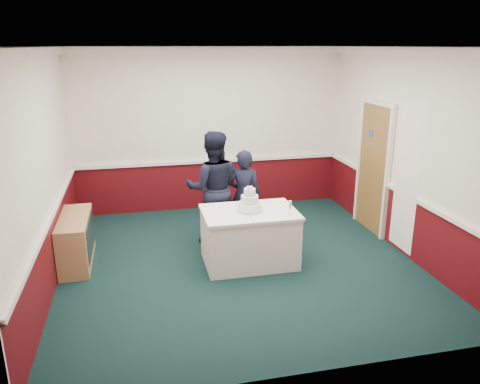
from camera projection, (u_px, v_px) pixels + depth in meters
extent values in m
plane|color=black|center=(239.00, 262.00, 6.80)|extent=(5.00, 5.00, 0.00)
cube|color=white|center=(210.00, 131.00, 8.65)|extent=(5.00, 0.05, 3.00)
cube|color=white|center=(46.00, 172.00, 5.83)|extent=(0.05, 5.00, 3.00)
cube|color=white|center=(403.00, 153.00, 6.87)|extent=(0.05, 5.00, 3.00)
cube|color=white|center=(239.00, 48.00, 5.91)|extent=(5.00, 5.00, 0.05)
cube|color=#4E0A10|center=(211.00, 185.00, 8.97)|extent=(5.00, 0.02, 0.90)
cube|color=white|center=(211.00, 161.00, 8.82)|extent=(4.98, 0.05, 0.06)
cube|color=white|center=(208.00, 50.00, 8.21)|extent=(5.00, 0.08, 0.12)
cube|color=#9B6A37|center=(373.00, 169.00, 7.75)|extent=(0.05, 0.90, 2.10)
cube|color=#234799|center=(370.00, 134.00, 7.71)|extent=(0.01, 0.12, 0.12)
cube|color=white|center=(407.00, 177.00, 6.72)|extent=(0.02, 0.60, 2.20)
cube|color=tan|center=(76.00, 240.00, 6.68)|extent=(0.40, 1.20, 0.70)
cube|color=black|center=(91.00, 236.00, 6.71)|extent=(0.01, 1.00, 0.50)
cube|color=white|center=(249.00, 238.00, 6.68)|extent=(1.28, 0.88, 0.76)
cube|color=white|center=(250.00, 212.00, 6.57)|extent=(1.32, 0.92, 0.04)
cylinder|color=white|center=(250.00, 207.00, 6.54)|extent=(0.34, 0.34, 0.12)
cylinder|color=#B2B4BD|center=(250.00, 210.00, 6.56)|extent=(0.35, 0.35, 0.03)
cylinder|color=white|center=(250.00, 199.00, 6.51)|extent=(0.24, 0.24, 0.11)
cylinder|color=#B2B4BD|center=(250.00, 202.00, 6.52)|extent=(0.25, 0.25, 0.02)
cylinder|color=white|center=(250.00, 192.00, 6.48)|extent=(0.16, 0.16, 0.10)
cylinder|color=#B2B4BD|center=(250.00, 195.00, 6.49)|extent=(0.17, 0.17, 0.02)
sphere|color=#EDE5C9|center=(250.00, 187.00, 6.46)|extent=(0.03, 0.03, 0.03)
sphere|color=#EDE5C9|center=(251.00, 187.00, 6.48)|extent=(0.03, 0.03, 0.03)
sphere|color=#EDE5C9|center=(248.00, 187.00, 6.48)|extent=(0.03, 0.03, 0.03)
sphere|color=#EDE5C9|center=(251.00, 188.00, 6.44)|extent=(0.03, 0.03, 0.03)
sphere|color=#EDE5C9|center=(248.00, 188.00, 6.44)|extent=(0.03, 0.03, 0.03)
cube|color=silver|center=(251.00, 216.00, 6.37)|extent=(0.07, 0.22, 0.00)
cylinder|color=silver|center=(290.00, 215.00, 6.40)|extent=(0.05, 0.05, 0.01)
cylinder|color=silver|center=(290.00, 212.00, 6.39)|extent=(0.01, 0.01, 0.09)
cylinder|color=silver|center=(290.00, 205.00, 6.36)|extent=(0.04, 0.04, 0.11)
imported|color=black|center=(213.00, 188.00, 7.25)|extent=(0.96, 0.80, 1.79)
imported|color=black|center=(244.00, 196.00, 7.38)|extent=(0.62, 0.50, 1.48)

